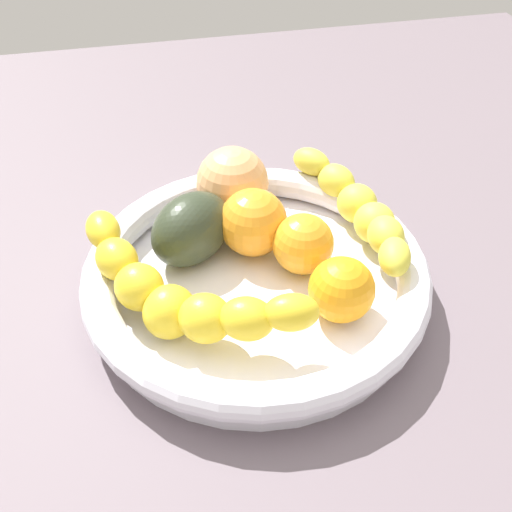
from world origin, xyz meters
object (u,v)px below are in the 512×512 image
at_px(orange_front, 303,244).
at_px(peach_blush, 232,183).
at_px(banana_draped_right, 176,294).
at_px(orange_mid_left, 253,222).
at_px(orange_mid_right, 342,290).
at_px(avocado_dark, 192,229).
at_px(fruit_bowl, 256,276).
at_px(banana_draped_left, 360,209).

distance_m(orange_front, peach_blush, 0.10).
distance_m(banana_draped_right, orange_mid_left, 0.11).
xyz_separation_m(orange_mid_right, avocado_dark, (0.10, 0.11, 0.00)).
height_order(orange_front, peach_blush, peach_blush).
relative_size(banana_draped_right, orange_mid_right, 3.16).
height_order(fruit_bowl, banana_draped_left, banana_draped_left).
bearing_deg(fruit_bowl, avocado_dark, 44.00).
bearing_deg(avocado_dark, orange_mid_right, -133.32).
height_order(orange_mid_left, orange_mid_right, orange_mid_left).
xyz_separation_m(banana_draped_left, avocado_dark, (0.01, 0.16, -0.00)).
xyz_separation_m(fruit_bowl, avocado_dark, (0.05, 0.05, 0.02)).
xyz_separation_m(banana_draped_left, orange_mid_left, (0.00, 0.10, 0.00)).
bearing_deg(orange_front, banana_draped_right, 110.41).
distance_m(fruit_bowl, orange_mid_left, 0.05).
relative_size(banana_draped_left, peach_blush, 2.84).
height_order(banana_draped_left, avocado_dark, avocado_dark).
xyz_separation_m(banana_draped_left, orange_front, (-0.03, 0.06, -0.00)).
bearing_deg(orange_mid_left, peach_blush, 7.77).
xyz_separation_m(fruit_bowl, peach_blush, (0.10, 0.00, 0.03)).
distance_m(orange_front, avocado_dark, 0.10).
bearing_deg(orange_mid_right, avocado_dark, 46.68).
height_order(fruit_bowl, orange_front, orange_front).
height_order(orange_mid_right, avocado_dark, avocado_dark).
height_order(fruit_bowl, avocado_dark, avocado_dark).
bearing_deg(orange_mid_right, banana_draped_right, 82.03).
bearing_deg(avocado_dark, fruit_bowl, -136.00).
distance_m(orange_mid_left, orange_mid_right, 0.11).
relative_size(banana_draped_left, banana_draped_right, 1.17).
distance_m(avocado_dark, peach_blush, 0.07).
height_order(banana_draped_left, peach_blush, peach_blush).
bearing_deg(peach_blush, avocado_dark, 139.16).
relative_size(orange_mid_right, avocado_dark, 0.66).
distance_m(orange_mid_right, avocado_dark, 0.15).
relative_size(orange_mid_right, peach_blush, 0.77).
bearing_deg(banana_draped_right, fruit_bowl, -65.26).
xyz_separation_m(fruit_bowl, orange_front, (0.01, -0.04, 0.02)).
height_order(orange_mid_left, peach_blush, peach_blush).
bearing_deg(peach_blush, orange_front, -154.32).
bearing_deg(avocado_dark, banana_draped_left, -92.59).
height_order(banana_draped_right, orange_mid_left, orange_mid_left).
bearing_deg(fruit_bowl, banana_draped_right, 114.74).
bearing_deg(orange_front, avocado_dark, 66.86).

